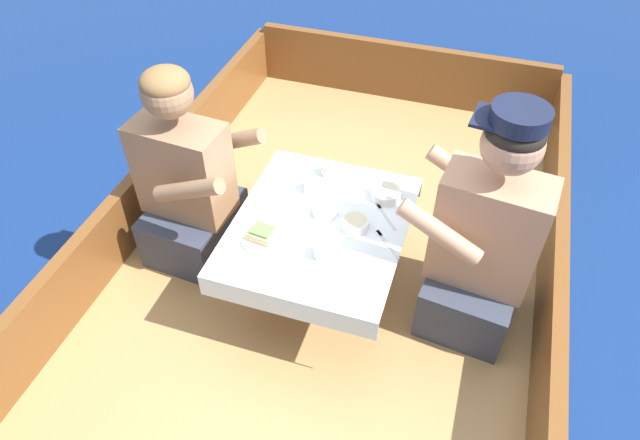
{
  "coord_description": "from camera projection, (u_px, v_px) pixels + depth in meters",
  "views": [
    {
      "loc": [
        0.52,
        -1.64,
        2.38
      ],
      "look_at": [
        0.0,
        -0.03,
        0.76
      ],
      "focal_mm": 32.0,
      "sensor_mm": 36.0,
      "label": 1
    }
  ],
  "objects": [
    {
      "name": "person_port",
      "position": [
        187.0,
        185.0,
        2.56
      ],
      "size": [
        0.55,
        0.47,
        0.97
      ],
      "rotation": [
        0.0,
        0.0,
        -0.08
      ],
      "color": "#333847",
      "rests_on": "boat_deck"
    },
    {
      "name": "bowl_center_far",
      "position": [
        324.0,
        209.0,
        2.39
      ],
      "size": [
        0.11,
        0.11,
        0.04
      ],
      "color": "white",
      "rests_on": "cockpit_table"
    },
    {
      "name": "plate_sandwich",
      "position": [
        263.0,
        238.0,
        2.28
      ],
      "size": [
        0.18,
        0.18,
        0.01
      ],
      "color": "white",
      "rests_on": "cockpit_table"
    },
    {
      "name": "tin_can",
      "position": [
        328.0,
        169.0,
        2.57
      ],
      "size": [
        0.07,
        0.07,
        0.05
      ],
      "color": "silver",
      "rests_on": "cockpit_table"
    },
    {
      "name": "ground_plane",
      "position": [
        322.0,
        325.0,
        2.88
      ],
      "size": [
        60.0,
        60.0,
        0.0
      ],
      "primitive_type": "plane",
      "color": "navy"
    },
    {
      "name": "utensil_fork_port",
      "position": [
        385.0,
        241.0,
        2.28
      ],
      "size": [
        0.13,
        0.14,
        0.0
      ],
      "rotation": [
        0.0,
        0.0,
        2.32
      ],
      "color": "silver",
      "rests_on": "cockpit_table"
    },
    {
      "name": "plate_bread",
      "position": [
        274.0,
        200.0,
        2.45
      ],
      "size": [
        0.16,
        0.16,
        0.01
      ],
      "color": "white",
      "rests_on": "cockpit_table"
    },
    {
      "name": "coffee_cup_starboard",
      "position": [
        313.0,
        186.0,
        2.48
      ],
      "size": [
        0.1,
        0.07,
        0.06
      ],
      "color": "white",
      "rests_on": "cockpit_table"
    },
    {
      "name": "boat_deck",
      "position": [
        322.0,
        305.0,
        2.77
      ],
      "size": [
        2.02,
        3.49,
        0.33
      ],
      "primitive_type": "cube",
      "color": "#A87F4C",
      "rests_on": "ground_plane"
    },
    {
      "name": "cockpit_table",
      "position": [
        320.0,
        230.0,
        2.38
      ],
      "size": [
        0.7,
        0.83,
        0.42
      ],
      "color": "#B2B2B7",
      "rests_on": "boat_deck"
    },
    {
      "name": "gunwale_starboard",
      "position": [
        550.0,
        315.0,
        2.33
      ],
      "size": [
        0.06,
        3.49,
        0.33
      ],
      "primitive_type": "cube",
      "color": "brown",
      "rests_on": "boat_deck"
    },
    {
      "name": "bowl_port_near",
      "position": [
        386.0,
        193.0,
        2.46
      ],
      "size": [
        0.13,
        0.13,
        0.04
      ],
      "color": "white",
      "rests_on": "cockpit_table"
    },
    {
      "name": "bow_coaming",
      "position": [
        403.0,
        72.0,
        3.71
      ],
      "size": [
        1.9,
        0.06,
        0.38
      ],
      "primitive_type": "cube",
      "color": "brown",
      "rests_on": "boat_deck"
    },
    {
      "name": "utensil_fork_starboard",
      "position": [
        384.0,
        214.0,
        2.39
      ],
      "size": [
        0.12,
        0.14,
        0.0
      ],
      "rotation": [
        0.0,
        0.0,
        2.26
      ],
      "color": "silver",
      "rests_on": "cockpit_table"
    },
    {
      "name": "person_starboard",
      "position": [
        483.0,
        243.0,
        2.24
      ],
      "size": [
        0.56,
        0.49,
        1.06
      ],
      "rotation": [
        0.0,
        0.0,
        3.02
      ],
      "color": "#333847",
      "rests_on": "boat_deck"
    },
    {
      "name": "coffee_cup_port",
      "position": [
        324.0,
        251.0,
        2.2
      ],
      "size": [
        0.1,
        0.08,
        0.05
      ],
      "color": "white",
      "rests_on": "cockpit_table"
    },
    {
      "name": "gunwale_port",
      "position": [
        130.0,
        214.0,
        2.77
      ],
      "size": [
        0.06,
        3.49,
        0.33
      ],
      "primitive_type": "cube",
      "color": "brown",
      "rests_on": "boat_deck"
    },
    {
      "name": "bowl_starboard_near",
      "position": [
        355.0,
        223.0,
        2.32
      ],
      "size": [
        0.12,
        0.12,
        0.04
      ],
      "color": "white",
      "rests_on": "cockpit_table"
    },
    {
      "name": "sandwich",
      "position": [
        263.0,
        233.0,
        2.27
      ],
      "size": [
        0.11,
        0.1,
        0.05
      ],
      "rotation": [
        0.0,
        0.0,
        -0.13
      ],
      "color": "#E0BC7F",
      "rests_on": "plate_sandwich"
    },
    {
      "name": "utensil_knife_port",
      "position": [
        299.0,
        292.0,
        2.09
      ],
      "size": [
        0.17,
        0.04,
        0.0
      ],
      "rotation": [
        0.0,
        0.0,
        0.17
      ],
      "color": "silver",
      "rests_on": "cockpit_table"
    }
  ]
}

